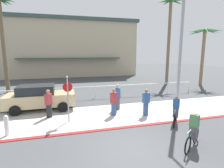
{
  "coord_description": "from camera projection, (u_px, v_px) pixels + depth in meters",
  "views": [
    {
      "loc": [
        -2.41,
        -5.89,
        3.81
      ],
      "look_at": [
        0.8,
        6.0,
        1.62
      ],
      "focal_mm": 28.14,
      "sensor_mm": 36.0,
      "label": 1
    }
  ],
  "objects": [
    {
      "name": "stop_sign_bike_lane",
      "position": [
        68.0,
        93.0,
        9.57
      ],
      "size": [
        0.52,
        0.56,
        2.56
      ],
      "color": "gray",
      "rests_on": "ground"
    },
    {
      "name": "pedestrian_0",
      "position": [
        146.0,
        103.0,
        10.72
      ],
      "size": [
        0.45,
        0.39,
        1.67
      ],
      "color": "#384C7A",
      "rests_on": "ground"
    },
    {
      "name": "bollard_2",
      "position": [
        7.0,
        125.0,
        8.1
      ],
      "size": [
        0.2,
        0.2,
        1.0
      ],
      "color": "white",
      "rests_on": "ground"
    },
    {
      "name": "streetlight_curb",
      "position": [
        183.0,
        45.0,
        10.4
      ],
      "size": [
        0.24,
        2.54,
        7.5
      ],
      "color": "#9EA0A5",
      "rests_on": "ground"
    },
    {
      "name": "pedestrian_2",
      "position": [
        49.0,
        105.0,
        10.37
      ],
      "size": [
        0.44,
        0.48,
        1.7
      ],
      "color": "#232326",
      "rests_on": "ground"
    },
    {
      "name": "cyclist_teal_0",
      "position": [
        193.0,
        131.0,
        7.1
      ],
      "size": [
        1.52,
        1.1,
        1.5
      ],
      "color": "black",
      "rests_on": "ground"
    },
    {
      "name": "car_tan_1",
      "position": [
        40.0,
        97.0,
        11.79
      ],
      "size": [
        4.4,
        2.02,
        1.69
      ],
      "color": "tan",
      "rests_on": "ground"
    },
    {
      "name": "building_backdrop",
      "position": [
        69.0,
        48.0,
        32.23
      ],
      "size": [
        22.2,
        13.23,
        9.21
      ],
      "color": "#BCAD8E",
      "rests_on": "ground"
    },
    {
      "name": "pedestrian_3",
      "position": [
        118.0,
        98.0,
        11.85
      ],
      "size": [
        0.32,
        0.4,
        1.76
      ],
      "color": "#4C4C51",
      "rests_on": "ground"
    },
    {
      "name": "palm_tree_2",
      "position": [
        170.0,
        24.0,
        21.02
      ],
      "size": [
        3.29,
        2.89,
        10.1
      ],
      "color": "#756047",
      "rests_on": "ground"
    },
    {
      "name": "palm_tree_3",
      "position": [
        204.0,
        40.0,
        20.14
      ],
      "size": [
        3.48,
        3.76,
        6.6
      ],
      "color": "#846B4C",
      "rests_on": "ground"
    },
    {
      "name": "pedestrian_1",
      "position": [
        114.0,
        103.0,
        10.74
      ],
      "size": [
        0.47,
        0.43,
        1.69
      ],
      "color": "#384C7A",
      "rests_on": "ground"
    },
    {
      "name": "palm_tree_1",
      "position": [
        0.0,
        21.0,
        15.9
      ],
      "size": [
        3.19,
        3.44,
        8.8
      ],
      "color": "brown",
      "rests_on": "ground"
    },
    {
      "name": "sidewalk_strip",
      "position": [
        107.0,
        115.0,
        10.87
      ],
      "size": [
        44.0,
        4.0,
        0.02
      ],
      "primitive_type": "cube",
      "color": "beige",
      "rests_on": "ground"
    },
    {
      "name": "ground_plane",
      "position": [
        93.0,
        94.0,
        16.39
      ],
      "size": [
        80.0,
        80.0,
        0.0
      ],
      "primitive_type": "plane",
      "color": "#424447"
    },
    {
      "name": "rail_fence",
      "position": [
        95.0,
        89.0,
        14.81
      ],
      "size": [
        18.64,
        0.08,
        1.04
      ],
      "color": "white",
      "rests_on": "ground"
    },
    {
      "name": "curb_paint",
      "position": [
        116.0,
        128.0,
        8.97
      ],
      "size": [
        44.0,
        0.24,
        0.03
      ],
      "primitive_type": "cube",
      "color": "maroon",
      "rests_on": "ground"
    },
    {
      "name": "cyclist_blue_1",
      "position": [
        176.0,
        111.0,
        9.54
      ],
      "size": [
        1.21,
        1.44,
        1.5
      ],
      "color": "black",
      "rests_on": "ground"
    }
  ]
}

